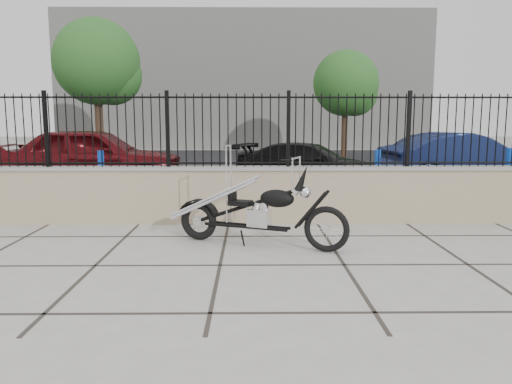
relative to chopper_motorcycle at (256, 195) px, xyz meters
The scene contains 14 objects.
ground_plane 1.28m from the chopper_motorcycle, 115.02° to the right, with size 90.00×90.00×0.00m, color #99968E.
parking_lot 11.57m from the chopper_motorcycle, 92.23° to the left, with size 30.00×30.00×0.00m, color black.
retaining_wall 1.62m from the chopper_motorcycle, 106.25° to the left, with size 14.00×0.36×0.96m, color gray.
iron_fence 1.81m from the chopper_motorcycle, 106.25° to the left, with size 14.00×0.08×1.20m, color black.
background_building 25.75m from the chopper_motorcycle, 91.01° to the left, with size 22.00×6.00×8.00m, color beige.
chopper_motorcycle is the anchor object (origin of this frame).
car_red 7.41m from the chopper_motorcycle, 123.88° to the left, with size 1.84×4.58×1.56m, color #4F0B0F.
car_black 6.33m from the chopper_motorcycle, 76.62° to the left, with size 1.59×3.90×1.13m, color black.
car_blue 8.60m from the chopper_motorcycle, 49.46° to the left, with size 1.47×4.23×1.39m, color #10183B.
bollard_a 4.87m from the chopper_motorcycle, 131.21° to the left, with size 0.13×0.13×1.09m, color #0E18D3.
bollard_b 4.88m from the chopper_motorcycle, 56.35° to the left, with size 0.13×0.13×1.09m, color #0B2CAC.
bollard_c 6.69m from the chopper_motorcycle, 34.93° to the left, with size 0.14×0.14×1.14m, color #0C21C2.
tree_left 17.07m from the chopper_motorcycle, 113.60° to the left, with size 3.68×3.68×6.21m.
tree_right 16.87m from the chopper_motorcycle, 75.27° to the left, with size 2.94×2.94×4.97m.
Camera 1 is at (0.37, -5.81, 1.74)m, focal length 35.00 mm.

